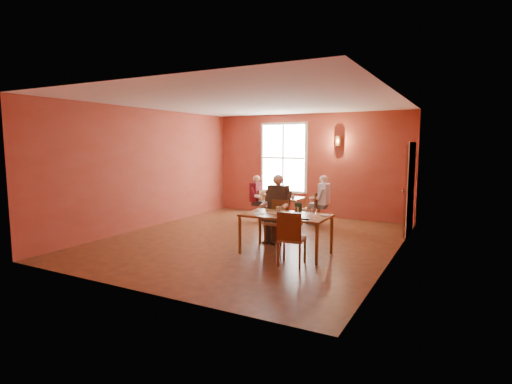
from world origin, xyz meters
The scene contains 30 objects.
ground centered at (0.00, 0.00, 0.00)m, with size 6.00×7.00×0.01m, color brown.
wall_back centered at (0.00, 3.50, 1.50)m, with size 6.00×0.04×3.00m, color brown.
wall_front centered at (0.00, -3.50, 1.50)m, with size 6.00×0.04×3.00m, color brown.
wall_left centered at (-3.00, 0.00, 1.50)m, with size 0.04×7.00×3.00m, color brown.
wall_right centered at (3.00, 0.00, 1.50)m, with size 0.04×7.00×3.00m, color brown.
ceiling centered at (0.00, 0.00, 3.00)m, with size 6.00×7.00×0.04m, color white.
window centered at (-0.80, 3.45, 1.70)m, with size 1.36×0.10×1.96m, color white.
door centered at (2.94, 2.30, 1.05)m, with size 0.12×1.04×2.10m, color maroon.
wall_sconce centered at (0.90, 3.40, 2.20)m, with size 0.16×0.16×0.28m, color brown.
main_table centered at (1.11, -0.66, 0.38)m, with size 1.64×0.92×0.77m, color brown, non-canonical shape.
chair_diner_main centered at (0.61, -0.01, 0.46)m, with size 0.41×0.41×0.92m, color #4A2813, non-canonical shape.
diner_main centered at (0.61, -0.04, 0.70)m, with size 0.56×0.56×1.41m, color black, non-canonical shape.
chair_empty centered at (1.50, -1.27, 0.48)m, with size 0.43×0.43×0.96m, color #652E16, non-canonical shape.
plate_food centered at (0.87, -0.67, 0.79)m, with size 0.27×0.27×0.03m, color white.
sandwich centered at (0.92, -0.58, 0.82)m, with size 0.09×0.08×0.11m, color tan.
goblet_a centered at (1.54, -0.56, 0.86)m, with size 0.07×0.07×0.18m, color white, non-canonical shape.
goblet_b centered at (1.72, -0.74, 0.86)m, with size 0.07×0.07×0.19m, color white, non-canonical shape.
goblet_c centered at (1.41, -0.86, 0.87)m, with size 0.08×0.08×0.21m, color white, non-canonical shape.
menu_stand centered at (1.28, -0.44, 0.88)m, with size 0.13×0.06×0.21m, color #214026.
knife centered at (1.06, -0.92, 0.77)m, with size 0.21×0.02×0.00m, color silver.
napkin centered at (0.65, -0.87, 0.77)m, with size 0.18×0.18×0.01m, color white.
side_plate centered at (1.82, -0.44, 0.78)m, with size 0.18×0.18×0.01m, color white.
sunglasses centered at (1.64, -0.99, 0.78)m, with size 0.14×0.04×0.02m, color black.
second_table centered at (-0.11, 2.27, 0.34)m, with size 0.76×0.76×0.67m, color brown, non-canonical shape.
chair_diner_white centered at (0.54, 2.27, 0.43)m, with size 0.38×0.38×0.86m, color maroon, non-canonical shape.
diner_white centered at (0.57, 2.27, 0.63)m, with size 0.51×0.51×1.27m, color white, non-canonical shape.
chair_diner_maroon centered at (-0.76, 2.27, 0.42)m, with size 0.37×0.37×0.83m, color brown, non-canonical shape.
diner_maroon centered at (-0.79, 2.27, 0.60)m, with size 0.48×0.48×1.21m, color maroon, non-canonical shape.
cup_a centered at (0.05, 2.19, 0.72)m, with size 0.12×0.12×0.09m, color silver.
cup_b centered at (-0.33, 2.36, 0.72)m, with size 0.10×0.10×0.09m, color silver.
Camera 1 is at (4.17, -7.59, 2.11)m, focal length 28.00 mm.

